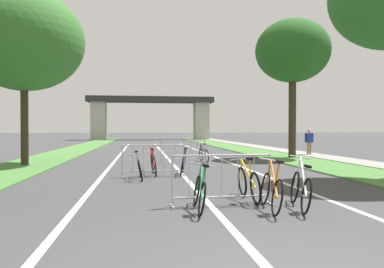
# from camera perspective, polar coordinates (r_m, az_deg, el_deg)

# --- Properties ---
(grass_verge_left) EXTENTS (2.70, 61.67, 0.05)m
(grass_verge_left) POSITION_cam_1_polar(r_m,az_deg,el_deg) (29.10, -17.36, -2.29)
(grass_verge_left) COLOR #477A38
(grass_verge_left) RESTS_ON ground
(grass_verge_right) EXTENTS (2.70, 61.67, 0.05)m
(grass_verge_right) POSITION_cam_1_polar(r_m,az_deg,el_deg) (29.70, 7.15, -2.20)
(grass_verge_right) COLOR #477A38
(grass_verge_right) RESTS_ON ground
(sidewalk_path_right) EXTENTS (1.73, 61.67, 0.08)m
(sidewalk_path_right) POSITION_cam_1_polar(r_m,az_deg,el_deg) (30.35, 11.19, -2.12)
(sidewalk_path_right) COLOR gray
(sidewalk_path_right) RESTS_ON ground
(lane_stripe_center) EXTENTS (0.14, 35.68, 0.01)m
(lane_stripe_center) POSITION_cam_1_polar(r_m,az_deg,el_deg) (21.37, -4.01, -3.42)
(lane_stripe_center) COLOR silver
(lane_stripe_center) RESTS_ON ground
(lane_stripe_right_lane) EXTENTS (0.14, 35.68, 0.01)m
(lane_stripe_right_lane) POSITION_cam_1_polar(r_m,az_deg,el_deg) (21.72, 3.10, -3.35)
(lane_stripe_right_lane) COLOR silver
(lane_stripe_right_lane) RESTS_ON ground
(lane_stripe_left_lane) EXTENTS (0.14, 35.68, 0.01)m
(lane_stripe_left_lane) POSITION_cam_1_polar(r_m,az_deg,el_deg) (21.36, -11.24, -3.43)
(lane_stripe_left_lane) COLOR silver
(lane_stripe_left_lane) RESTS_ON ground
(overpass_bridge) EXTENTS (18.15, 3.17, 6.22)m
(overpass_bridge) POSITION_cam_1_polar(r_m,az_deg,el_deg) (54.47, -6.32, 3.50)
(overpass_bridge) COLOR #2D2D30
(overpass_bridge) RESTS_ON ground
(tree_left_cypress_far) EXTENTS (5.06, 5.06, 7.50)m
(tree_left_cypress_far) POSITION_cam_1_polar(r_m,az_deg,el_deg) (17.87, -24.35, 12.89)
(tree_left_cypress_far) COLOR #3D2D1E
(tree_left_cypress_far) RESTS_ON ground
(tree_right_pine_near) EXTENTS (3.94, 3.94, 7.42)m
(tree_right_pine_near) POSITION_cam_1_polar(r_m,az_deg,el_deg) (21.02, 15.15, 12.08)
(tree_right_pine_near) COLOR #3D2D1E
(tree_right_pine_near) RESTS_ON ground
(crowd_barrier_nearest) EXTENTS (2.11, 0.48, 1.05)m
(crowd_barrier_nearest) POSITION_cam_1_polar(r_m,az_deg,el_deg) (7.69, 4.61, -7.10)
(crowd_barrier_nearest) COLOR #ADADB2
(crowd_barrier_nearest) RESTS_ON ground
(crowd_barrier_second) EXTENTS (2.12, 0.51, 1.05)m
(crowd_barrier_second) POSITION_cam_1_polar(r_m,az_deg,el_deg) (12.37, -5.90, -4.11)
(crowd_barrier_second) COLOR #ADADB2
(crowd_barrier_second) RESTS_ON ground
(crowd_barrier_third) EXTENTS (2.10, 0.44, 1.05)m
(crowd_barrier_third) POSITION_cam_1_polar(r_m,az_deg,el_deg) (17.33, -1.38, -2.71)
(crowd_barrier_third) COLOR #ADADB2
(crowd_barrier_third) RESTS_ON ground
(bicycle_yellow_0) EXTENTS (0.54, 1.72, 0.97)m
(bicycle_yellow_0) POSITION_cam_1_polar(r_m,az_deg,el_deg) (8.36, 8.62, -7.43)
(bicycle_yellow_0) COLOR black
(bicycle_yellow_0) RESTS_ON ground
(bicycle_red_1) EXTENTS (0.47, 1.66, 0.98)m
(bicycle_red_1) POSITION_cam_1_polar(r_m,az_deg,el_deg) (12.78, -5.94, -4.53)
(bicycle_red_1) COLOR black
(bicycle_red_1) RESTS_ON ground
(bicycle_black_2) EXTENTS (0.46, 1.61, 0.88)m
(bicycle_black_2) POSITION_cam_1_polar(r_m,az_deg,el_deg) (17.85, 1.82, -3.13)
(bicycle_black_2) COLOR black
(bicycle_black_2) RESTS_ON ground
(bicycle_white_3) EXTENTS (0.70, 1.76, 1.02)m
(bicycle_white_3) POSITION_cam_1_polar(r_m,az_deg,el_deg) (7.70, 16.30, -8.11)
(bicycle_white_3) COLOR black
(bicycle_white_3) RESTS_ON ground
(bicycle_orange_4) EXTENTS (0.58, 1.71, 0.99)m
(bicycle_orange_4) POSITION_cam_1_polar(r_m,az_deg,el_deg) (7.41, 12.04, -8.41)
(bicycle_orange_4) COLOR black
(bicycle_orange_4) RESTS_ON ground
(bicycle_blue_5) EXTENTS (0.45, 1.76, 1.02)m
(bicycle_blue_5) POSITION_cam_1_polar(r_m,az_deg,el_deg) (12.88, -1.32, -4.48)
(bicycle_blue_5) COLOR black
(bicycle_blue_5) RESTS_ON ground
(bicycle_silver_6) EXTENTS (0.50, 1.65, 0.89)m
(bicycle_silver_6) POSITION_cam_1_polar(r_m,az_deg,el_deg) (11.79, -8.06, -5.11)
(bicycle_silver_6) COLOR black
(bicycle_silver_6) RESTS_ON ground
(bicycle_green_7) EXTENTS (0.49, 1.60, 0.93)m
(bicycle_green_7) POSITION_cam_1_polar(r_m,az_deg,el_deg) (7.21, 1.19, -8.88)
(bicycle_green_7) COLOR black
(bicycle_green_7) RESTS_ON ground
(pedestrian_in_red_jacket) EXTENTS (0.57, 0.32, 1.57)m
(pedestrian_in_red_jacket) POSITION_cam_1_polar(r_m,az_deg,el_deg) (22.94, 17.50, -0.79)
(pedestrian_in_red_jacket) COLOR olive
(pedestrian_in_red_jacket) RESTS_ON ground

